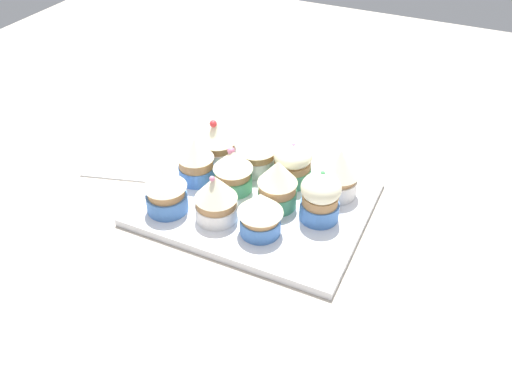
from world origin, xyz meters
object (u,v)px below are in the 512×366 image
cupcake_2 (260,212)px  cupcake_6 (321,196)px  cupcake_4 (233,170)px  cupcake_0 (166,189)px  cupcake_5 (276,185)px  cupcake_1 (216,197)px  cupcake_8 (256,150)px  cupcake_9 (293,163)px  cupcake_3 (196,160)px  napkin (134,155)px  baking_tray (256,202)px  cupcake_7 (217,142)px  cupcake_10 (339,172)px

cupcake_2 → cupcake_6: cupcake_6 is taller
cupcake_4 → cupcake_0: bearing=-127.4°
cupcake_0 → cupcake_5: 15.82cm
cupcake_0 → cupcake_1: 7.53cm
cupcake_5 → cupcake_6: 6.58cm
cupcake_8 → cupcake_9: cupcake_8 is taller
cupcake_3 → cupcake_1: bearing=-43.3°
napkin → cupcake_1: bearing=-23.6°
cupcake_5 → napkin: (-27.95, 3.45, -4.86)cm
cupcake_8 → napkin: bearing=-170.0°
baking_tray → cupcake_1: (-3.26, -6.22, 4.28)cm
cupcake_6 → cupcake_0: bearing=-158.9°
cupcake_3 → cupcake_9: size_ratio=1.09×
cupcake_0 → cupcake_6: 22.09cm
baking_tray → cupcake_9: size_ratio=4.82×
cupcake_3 → napkin: bearing=170.0°
cupcake_7 → cupcake_10: (20.45, -0.11, 0.32)cm
cupcake_5 → cupcake_8: size_ratio=1.07×
baking_tray → cupcake_1: cupcake_1 is taller
cupcake_5 → cupcake_10: 9.82cm
cupcake_9 → cupcake_4: bearing=-142.1°
baking_tray → cupcake_6: cupcake_6 is taller
cupcake_5 → cupcake_6: size_ratio=1.03×
cupcake_3 → cupcake_10: size_ratio=0.95×
cupcake_2 → cupcake_6: (6.33, 6.65, 0.18)cm
cupcake_8 → cupcake_10: bearing=-2.1°
cupcake_1 → cupcake_10: (13.81, 12.56, 0.40)cm
cupcake_8 → cupcake_2: bearing=-62.9°
cupcake_2 → cupcake_10: size_ratio=0.86×
cupcake_1 → cupcake_7: cupcake_7 is taller
baking_tray → cupcake_6: (9.94, 0.33, 4.30)cm
cupcake_9 → napkin: (-27.68, -3.47, -4.21)cm
cupcake_0 → cupcake_2: size_ratio=1.09×
cupcake_3 → cupcake_7: bearing=84.3°
cupcake_6 → cupcake_5: bearing=-173.7°
cupcake_9 → cupcake_10: 7.46cm
cupcake_7 → cupcake_9: bearing=0.3°
cupcake_3 → cupcake_7: cupcake_7 is taller
cupcake_2 → napkin: 30.01cm
cupcake_2 → cupcake_1: bearing=179.2°
baking_tray → cupcake_8: bearing=114.6°
cupcake_2 → cupcake_10: (6.94, 12.66, 0.56)cm
cupcake_0 → cupcake_3: bearing=88.8°
cupcake_4 → baking_tray: bearing=-11.1°
cupcake_5 → cupcake_1: bearing=-138.8°
cupcake_8 → napkin: cupcake_8 is taller
cupcake_7 → cupcake_0: bearing=-93.1°
cupcake_0 → cupcake_2: cupcake_0 is taller
cupcake_1 → cupcake_10: cupcake_10 is taller
cupcake_0 → cupcake_4: size_ratio=1.00×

